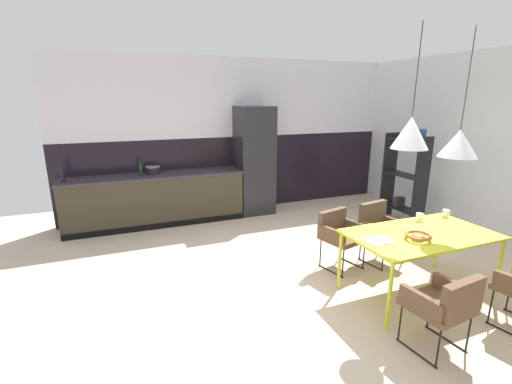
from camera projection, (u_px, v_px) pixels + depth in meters
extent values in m
plane|color=beige|center=(326.00, 284.00, 4.18)|extent=(8.68, 8.68, 0.00)
cube|color=black|center=(238.00, 173.00, 6.95)|extent=(6.55, 0.12, 1.44)
cube|color=silver|center=(237.00, 98.00, 6.57)|extent=(6.55, 0.12, 1.44)
cube|color=#3A3324|center=(156.00, 200.00, 6.13)|extent=(2.99, 0.60, 0.84)
cube|color=#383039|center=(154.00, 176.00, 6.01)|extent=(3.02, 0.63, 0.04)
cube|color=black|center=(160.00, 226.00, 5.95)|extent=(2.99, 0.01, 0.10)
cube|color=#232326|center=(254.00, 161.00, 6.62)|extent=(0.66, 0.60, 2.01)
cube|color=yellow|center=(421.00, 234.00, 3.82)|extent=(1.58, 0.89, 0.03)
cylinder|color=yellow|center=(340.00, 261.00, 4.02)|extent=(0.04, 0.04, 0.70)
cylinder|color=yellow|center=(438.00, 242.00, 4.54)|extent=(0.04, 0.04, 0.70)
cylinder|color=yellow|center=(389.00, 297.00, 3.29)|extent=(0.04, 0.04, 0.70)
cylinder|color=yellow|center=(499.00, 269.00, 3.82)|extent=(0.04, 0.04, 0.70)
cube|color=brown|center=(383.00, 234.00, 4.67)|extent=(0.55, 0.54, 0.06)
cube|color=brown|center=(372.00, 215.00, 4.78)|extent=(0.46, 0.16, 0.36)
cube|color=brown|center=(395.00, 224.00, 4.75)|extent=(0.12, 0.42, 0.14)
cube|color=brown|center=(372.00, 230.00, 4.53)|extent=(0.12, 0.42, 0.14)
cylinder|color=black|center=(403.00, 251.00, 4.67)|extent=(0.02, 0.02, 0.37)
cylinder|color=black|center=(383.00, 257.00, 4.47)|extent=(0.02, 0.02, 0.37)
cylinder|color=black|center=(380.00, 241.00, 4.98)|extent=(0.02, 0.02, 0.37)
cylinder|color=black|center=(360.00, 247.00, 4.78)|extent=(0.02, 0.02, 0.37)
cylinder|color=black|center=(390.00, 258.00, 4.87)|extent=(0.09, 0.41, 0.02)
cylinder|color=black|center=(370.00, 264.00, 4.67)|extent=(0.09, 0.41, 0.02)
cube|color=brown|center=(437.00, 306.00, 3.03)|extent=(0.53, 0.51, 0.06)
cube|color=brown|center=(463.00, 298.00, 2.81)|extent=(0.46, 0.13, 0.30)
cube|color=brown|center=(421.00, 302.00, 2.91)|extent=(0.10, 0.42, 0.14)
cube|color=brown|center=(455.00, 289.00, 3.11)|extent=(0.10, 0.42, 0.14)
cylinder|color=black|center=(400.00, 322.00, 3.16)|extent=(0.02, 0.02, 0.38)
cylinder|color=black|center=(429.00, 310.00, 3.34)|extent=(0.02, 0.02, 0.38)
cylinder|color=black|center=(438.00, 348.00, 2.84)|extent=(0.02, 0.02, 0.38)
cylinder|color=black|center=(469.00, 333.00, 3.02)|extent=(0.02, 0.02, 0.38)
cylinder|color=black|center=(416.00, 353.00, 3.05)|extent=(0.06, 0.41, 0.02)
cylinder|color=black|center=(445.00, 339.00, 3.23)|extent=(0.06, 0.41, 0.02)
cube|color=brown|center=(343.00, 238.00, 4.49)|extent=(0.58, 0.56, 0.06)
cube|color=brown|center=(332.00, 220.00, 4.60)|extent=(0.46, 0.19, 0.29)
cube|color=brown|center=(355.00, 227.00, 4.59)|extent=(0.15, 0.41, 0.14)
cube|color=brown|center=(332.00, 234.00, 4.34)|extent=(0.15, 0.41, 0.14)
cylinder|color=black|center=(364.00, 255.00, 4.51)|extent=(0.02, 0.02, 0.39)
cylinder|color=black|center=(343.00, 263.00, 4.29)|extent=(0.02, 0.02, 0.39)
cylinder|color=black|center=(341.00, 245.00, 4.81)|extent=(0.02, 0.02, 0.39)
cylinder|color=black|center=(320.00, 253.00, 4.59)|extent=(0.02, 0.02, 0.39)
cylinder|color=black|center=(351.00, 263.00, 4.71)|extent=(0.12, 0.41, 0.02)
cylinder|color=black|center=(331.00, 271.00, 4.49)|extent=(0.12, 0.41, 0.02)
cylinder|color=black|center=(491.00, 306.00, 3.41)|extent=(0.02, 0.02, 0.38)
cylinder|color=black|center=(509.00, 294.00, 3.62)|extent=(0.02, 0.02, 0.38)
cylinder|color=black|center=(509.00, 333.00, 3.30)|extent=(0.11, 0.41, 0.02)
cylinder|color=#B2662D|center=(418.00, 237.00, 3.64)|extent=(0.13, 0.13, 0.05)
torus|color=#B76932|center=(418.00, 235.00, 3.64)|extent=(0.27, 0.27, 0.04)
cube|color=white|center=(373.00, 242.00, 3.58)|extent=(0.14, 0.21, 0.01)
cube|color=white|center=(384.00, 240.00, 3.63)|extent=(0.14, 0.21, 0.01)
cube|color=#B73833|center=(379.00, 240.00, 3.60)|extent=(0.01, 0.21, 0.00)
cylinder|color=white|center=(420.00, 217.00, 4.19)|extent=(0.08, 0.08, 0.09)
torus|color=white|center=(423.00, 216.00, 4.21)|extent=(0.06, 0.01, 0.06)
cylinder|color=white|center=(446.00, 213.00, 4.33)|extent=(0.08, 0.08, 0.09)
torus|color=white|center=(449.00, 212.00, 4.35)|extent=(0.06, 0.01, 0.06)
cylinder|color=black|center=(153.00, 170.00, 6.07)|extent=(0.24, 0.24, 0.11)
cylinder|color=gray|center=(153.00, 167.00, 6.06)|extent=(0.25, 0.25, 0.01)
sphere|color=black|center=(153.00, 166.00, 6.05)|extent=(0.02, 0.02, 0.02)
cylinder|color=#0F3319|center=(141.00, 170.00, 5.86)|extent=(0.06, 0.06, 0.21)
cylinder|color=#0F3319|center=(140.00, 162.00, 5.83)|extent=(0.03, 0.03, 0.07)
cylinder|color=black|center=(62.00, 175.00, 5.40)|extent=(0.06, 0.06, 0.25)
cylinder|color=black|center=(61.00, 164.00, 5.36)|extent=(0.02, 0.02, 0.09)
cube|color=black|center=(389.00, 175.00, 6.48)|extent=(0.30, 0.03, 1.55)
cube|color=black|center=(421.00, 184.00, 5.80)|extent=(0.30, 0.03, 1.55)
cube|color=black|center=(401.00, 208.00, 6.27)|extent=(0.30, 0.74, 0.02)
cube|color=#262628|center=(399.00, 202.00, 6.30)|extent=(0.18, 0.10, 0.17)
cube|color=black|center=(404.00, 175.00, 6.12)|extent=(0.30, 0.74, 0.02)
cube|color=black|center=(408.00, 140.00, 5.96)|extent=(0.30, 0.74, 0.02)
cube|color=#334C8C|center=(420.00, 135.00, 5.73)|extent=(0.18, 0.10, 0.19)
cylinder|color=black|center=(418.00, 70.00, 3.27)|extent=(0.01, 0.01, 0.85)
cone|color=silver|center=(410.00, 133.00, 3.42)|extent=(0.36, 0.36, 0.32)
cylinder|color=black|center=(468.00, 79.00, 3.48)|extent=(0.01, 0.01, 0.99)
cone|color=silver|center=(459.00, 143.00, 3.65)|extent=(0.39, 0.39, 0.29)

